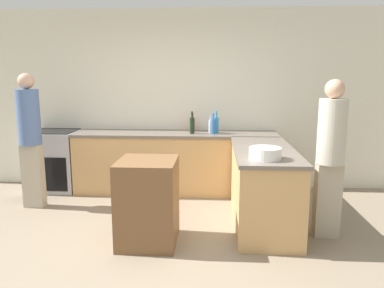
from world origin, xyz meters
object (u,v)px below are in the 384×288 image
(dish_soap_bottle, at_px, (216,124))
(person_at_peninsula, at_px, (331,152))
(wine_bottle_dark, at_px, (192,125))
(vinegar_bottle_clear, at_px, (211,126))
(mixing_bowl, at_px, (265,153))
(water_bottle_blue, at_px, (213,126))
(person_by_range, at_px, (30,135))
(island_table, at_px, (148,202))
(range_oven, at_px, (56,160))
(hot_sauce_bottle, at_px, (192,124))

(dish_soap_bottle, relative_size, person_at_peninsula, 0.19)
(wine_bottle_dark, height_order, vinegar_bottle_clear, wine_bottle_dark)
(mixing_bowl, distance_m, water_bottle_blue, 1.69)
(water_bottle_blue, bearing_deg, person_by_range, -163.72)
(person_at_peninsula, bearing_deg, wine_bottle_dark, 137.35)
(island_table, height_order, person_at_peninsula, person_at_peninsula)
(mixing_bowl, bearing_deg, range_oven, 149.79)
(island_table, distance_m, water_bottle_blue, 1.88)
(mixing_bowl, distance_m, vinegar_bottle_clear, 1.84)
(vinegar_bottle_clear, bearing_deg, person_at_peninsula, -50.41)
(water_bottle_blue, distance_m, person_at_peninsula, 1.87)
(range_oven, height_order, dish_soap_bottle, dish_soap_bottle)
(person_at_peninsula, bearing_deg, hot_sauce_bottle, 133.11)
(vinegar_bottle_clear, height_order, person_at_peninsula, person_at_peninsula)
(range_oven, distance_m, hot_sauce_bottle, 2.15)
(range_oven, relative_size, wine_bottle_dark, 2.83)
(range_oven, xyz_separation_m, wine_bottle_dark, (2.08, -0.07, 0.57))
(wine_bottle_dark, xyz_separation_m, water_bottle_blue, (0.30, -0.02, -0.01))
(wine_bottle_dark, height_order, person_at_peninsula, person_at_peninsula)
(range_oven, bearing_deg, wine_bottle_dark, -2.01)
(dish_soap_bottle, relative_size, person_by_range, 0.18)
(mixing_bowl, xyz_separation_m, person_by_range, (-2.89, 0.92, 0.02))
(island_table, bearing_deg, person_at_peninsula, 8.01)
(vinegar_bottle_clear, bearing_deg, island_table, -108.87)
(range_oven, bearing_deg, island_table, -45.55)
(wine_bottle_dark, relative_size, vinegar_bottle_clear, 1.28)
(water_bottle_blue, relative_size, person_at_peninsula, 0.18)
(water_bottle_blue, height_order, person_at_peninsula, person_at_peninsula)
(mixing_bowl, bearing_deg, water_bottle_blue, 108.31)
(wine_bottle_dark, bearing_deg, hot_sauce_bottle, 92.42)
(person_at_peninsula, bearing_deg, range_oven, 157.60)
(mixing_bowl, relative_size, dish_soap_bottle, 1.01)
(mixing_bowl, relative_size, hot_sauce_bottle, 1.21)
(vinegar_bottle_clear, bearing_deg, dish_soap_bottle, -34.83)
(dish_soap_bottle, bearing_deg, range_oven, 179.84)
(vinegar_bottle_clear, xyz_separation_m, person_by_range, (-2.32, -0.83, -0.02))
(hot_sauce_bottle, xyz_separation_m, person_at_peninsula, (1.55, -1.66, -0.07))
(range_oven, height_order, vinegar_bottle_clear, vinegar_bottle_clear)
(dish_soap_bottle, height_order, hot_sauce_bottle, dish_soap_bottle)
(mixing_bowl, bearing_deg, island_table, -176.99)
(mixing_bowl, distance_m, hot_sauce_bottle, 2.04)
(island_table, height_order, dish_soap_bottle, dish_soap_bottle)
(island_table, height_order, mixing_bowl, mixing_bowl)
(wine_bottle_dark, bearing_deg, range_oven, 177.99)
(vinegar_bottle_clear, distance_m, water_bottle_blue, 0.15)
(range_oven, height_order, island_table, range_oven)
(person_at_peninsula, bearing_deg, island_table, -171.99)
(vinegar_bottle_clear, bearing_deg, mixing_bowl, -71.95)
(wine_bottle_dark, xyz_separation_m, person_by_range, (-2.05, -0.70, -0.05))
(water_bottle_blue, xyz_separation_m, person_by_range, (-2.36, -0.69, -0.04))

